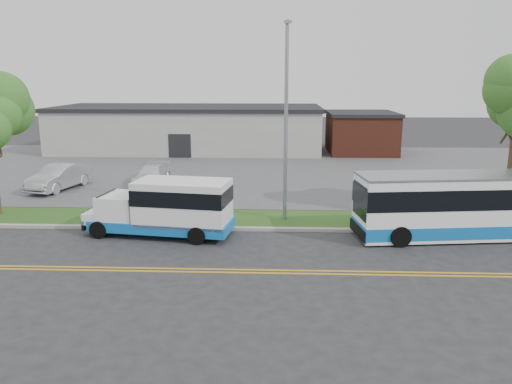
{
  "coord_description": "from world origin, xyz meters",
  "views": [
    {
      "loc": [
        2.56,
        -21.48,
        7.1
      ],
      "look_at": [
        1.57,
        2.28,
        1.6
      ],
      "focal_mm": 35.0,
      "sensor_mm": 36.0,
      "label": 1
    }
  ],
  "objects_px": {
    "streetlight_near": "(286,117)",
    "shuttle_bus": "(169,206)",
    "parked_car_a": "(59,177)",
    "parked_car_b": "(152,175)",
    "transit_bus": "(472,205)",
    "pedestrian": "(176,205)"
  },
  "relations": [
    {
      "from": "streetlight_near",
      "to": "parked_car_a",
      "type": "height_order",
      "value": "streetlight_near"
    },
    {
      "from": "parked_car_a",
      "to": "pedestrian",
      "type": "bearing_deg",
      "value": -25.06
    },
    {
      "from": "parked_car_a",
      "to": "parked_car_b",
      "type": "xyz_separation_m",
      "value": [
        5.5,
        1.75,
        -0.15
      ]
    },
    {
      "from": "transit_bus",
      "to": "shuttle_bus",
      "type": "bearing_deg",
      "value": 174.77
    },
    {
      "from": "streetlight_near",
      "to": "parked_car_b",
      "type": "xyz_separation_m",
      "value": [
        -8.73,
        8.05,
        -4.49
      ]
    },
    {
      "from": "shuttle_bus",
      "to": "pedestrian",
      "type": "height_order",
      "value": "shuttle_bus"
    },
    {
      "from": "transit_bus",
      "to": "pedestrian",
      "type": "bearing_deg",
      "value": 167.78
    },
    {
      "from": "streetlight_near",
      "to": "transit_bus",
      "type": "relative_size",
      "value": 0.89
    },
    {
      "from": "shuttle_bus",
      "to": "transit_bus",
      "type": "xyz_separation_m",
      "value": [
        13.69,
        0.38,
        0.09
      ]
    },
    {
      "from": "streetlight_near",
      "to": "parked_car_b",
      "type": "height_order",
      "value": "streetlight_near"
    },
    {
      "from": "streetlight_near",
      "to": "transit_bus",
      "type": "bearing_deg",
      "value": -14.23
    },
    {
      "from": "parked_car_a",
      "to": "parked_car_b",
      "type": "bearing_deg",
      "value": 31.37
    },
    {
      "from": "pedestrian",
      "to": "parked_car_b",
      "type": "relative_size",
      "value": 0.41
    },
    {
      "from": "shuttle_bus",
      "to": "streetlight_near",
      "type": "bearing_deg",
      "value": 33.67
    },
    {
      "from": "transit_bus",
      "to": "parked_car_b",
      "type": "height_order",
      "value": "transit_bus"
    },
    {
      "from": "streetlight_near",
      "to": "shuttle_bus",
      "type": "xyz_separation_m",
      "value": [
        -5.3,
        -2.5,
        -3.85
      ]
    },
    {
      "from": "streetlight_near",
      "to": "parked_car_b",
      "type": "relative_size",
      "value": 2.15
    },
    {
      "from": "pedestrian",
      "to": "streetlight_near",
      "type": "bearing_deg",
      "value": 162.35
    },
    {
      "from": "shuttle_bus",
      "to": "parked_car_a",
      "type": "distance_m",
      "value": 12.55
    },
    {
      "from": "pedestrian",
      "to": "parked_car_a",
      "type": "xyz_separation_m",
      "value": [
        -8.88,
        7.13,
        -0.11
      ]
    },
    {
      "from": "transit_bus",
      "to": "parked_car_b",
      "type": "xyz_separation_m",
      "value": [
        -17.12,
        10.18,
        -0.73
      ]
    },
    {
      "from": "streetlight_near",
      "to": "pedestrian",
      "type": "xyz_separation_m",
      "value": [
        -5.35,
        -0.83,
        -4.23
      ]
    }
  ]
}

